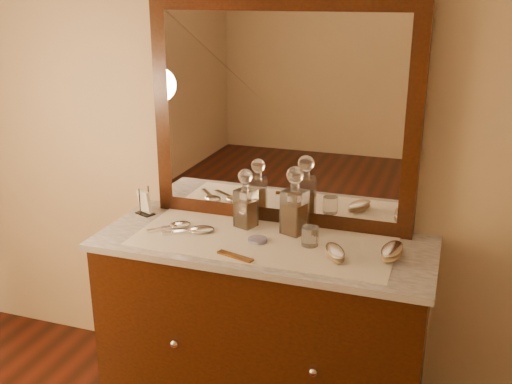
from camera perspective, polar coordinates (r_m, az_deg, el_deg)
dresser_cabinet at (r=2.74m, az=0.70°, el=-13.13°), size 1.40×0.55×0.82m
knob_left at (r=2.59m, az=-7.86°, el=-14.26°), size 0.04×0.04×0.04m
knob_right at (r=2.42m, az=5.54°, el=-16.86°), size 0.04×0.04×0.04m
marble_top at (r=2.54m, az=0.74°, el=-4.97°), size 1.44×0.59×0.03m
mirror_frame at (r=2.61m, az=2.49°, el=7.54°), size 1.20×0.08×1.00m
mirror_glass at (r=2.58m, az=2.27°, el=7.40°), size 1.06×0.01×0.86m
lace_runner at (r=2.52m, az=0.59°, el=-4.79°), size 1.10×0.45×0.00m
pin_dish at (r=2.51m, az=0.15°, el=-4.64°), size 0.09×0.09×0.01m
comb at (r=2.37m, az=-2.01°, el=-6.20°), size 0.16×0.07×0.01m
napkin_rack at (r=2.85m, az=-10.68°, el=-1.08°), size 0.10×0.08×0.13m
decanter_left at (r=2.63m, az=-0.99°, el=-1.21°), size 0.10×0.10×0.27m
decanter_right at (r=2.56m, az=3.72°, el=-1.53°), size 0.12×0.12×0.30m
brush_near at (r=2.38m, az=7.61°, el=-5.82°), size 0.13×0.17×0.04m
brush_far at (r=2.42m, az=12.95°, el=-5.60°), size 0.10×0.18×0.05m
hand_mirror_outer at (r=2.68m, az=-7.68°, el=-3.20°), size 0.17×0.19×0.02m
hand_mirror_inner at (r=2.62m, az=-5.68°, el=-3.65°), size 0.22×0.17×0.02m
tumblers at (r=2.47m, az=5.21°, el=-4.26°), size 0.07×0.07×0.08m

